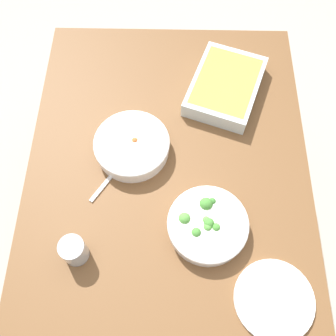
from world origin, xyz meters
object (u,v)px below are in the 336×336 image
stew_bowl (132,146)px  spoon_by_stew (113,174)px  drink_cup (74,251)px  side_plate (274,300)px  broccoli_bowl (207,225)px  baking_dish (225,86)px

stew_bowl → spoon_by_stew: stew_bowl is taller
drink_cup → spoon_by_stew: drink_cup is taller
drink_cup → side_plate: bearing=78.2°
broccoli_bowl → baking_dish: 0.51m
drink_cup → spoon_by_stew: 0.27m
spoon_by_stew → side_plate: bearing=51.6°
side_plate → baking_dish: bearing=-171.6°
side_plate → spoon_by_stew: size_ratio=1.40×
spoon_by_stew → broccoli_bowl: bearing=59.5°
broccoli_bowl → side_plate: broccoli_bowl is taller
broccoli_bowl → spoon_by_stew: 0.34m
drink_cup → baking_dish: bearing=142.6°
drink_cup → side_plate: drink_cup is taller
stew_bowl → baking_dish: size_ratio=0.68×
baking_dish → drink_cup: 0.74m
stew_bowl → side_plate: (0.46, 0.41, -0.03)m
stew_bowl → spoon_by_stew: (0.09, -0.06, -0.03)m
drink_cup → spoon_by_stew: bearing=162.0°
drink_cup → broccoli_bowl: bearing=102.9°
spoon_by_stew → drink_cup: bearing=-18.0°
side_plate → spoon_by_stew: (-0.37, -0.47, -0.00)m
baking_dish → side_plate: 0.71m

